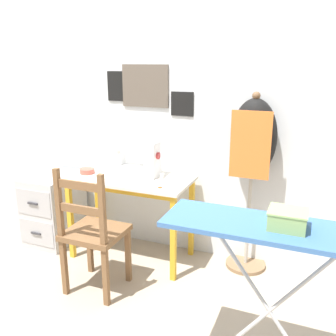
{
  "coord_description": "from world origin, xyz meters",
  "views": [
    {
      "loc": [
        1.38,
        -2.31,
        1.63
      ],
      "look_at": [
        0.34,
        0.23,
        0.83
      ],
      "focal_mm": 40.0,
      "sensor_mm": 36.0,
      "label": 1
    }
  ],
  "objects_px": {
    "sewing_machine": "(140,160)",
    "dress_form": "(253,147)",
    "storage_box": "(288,219)",
    "ironing_board": "(276,237)",
    "filing_cabinet": "(54,208)",
    "scissors": "(164,188)",
    "thread_spool_near_machine": "(162,176)",
    "fabric_bowl": "(87,171)",
    "wooden_chair": "(93,233)"
  },
  "relations": [
    {
      "from": "filing_cabinet",
      "to": "storage_box",
      "type": "relative_size",
      "value": 3.65
    },
    {
      "from": "fabric_bowl",
      "to": "filing_cabinet",
      "type": "xyz_separation_m",
      "value": [
        -0.42,
        0.05,
        -0.42
      ]
    },
    {
      "from": "thread_spool_near_machine",
      "to": "filing_cabinet",
      "type": "distance_m",
      "value": 1.14
    },
    {
      "from": "sewing_machine",
      "to": "thread_spool_near_machine",
      "type": "bearing_deg",
      "value": -1.95
    },
    {
      "from": "fabric_bowl",
      "to": "dress_form",
      "type": "bearing_deg",
      "value": 10.46
    },
    {
      "from": "thread_spool_near_machine",
      "to": "storage_box",
      "type": "xyz_separation_m",
      "value": [
        1.03,
        -0.98,
        0.2
      ]
    },
    {
      "from": "scissors",
      "to": "thread_spool_near_machine",
      "type": "xyz_separation_m",
      "value": [
        -0.1,
        0.21,
        0.02
      ]
    },
    {
      "from": "filing_cabinet",
      "to": "scissors",
      "type": "bearing_deg",
      "value": -7.41
    },
    {
      "from": "filing_cabinet",
      "to": "dress_form",
      "type": "xyz_separation_m",
      "value": [
        1.74,
        0.2,
        0.69
      ]
    },
    {
      "from": "filing_cabinet",
      "to": "ironing_board",
      "type": "height_order",
      "value": "ironing_board"
    },
    {
      "from": "fabric_bowl",
      "to": "wooden_chair",
      "type": "xyz_separation_m",
      "value": [
        0.36,
        -0.49,
        -0.28
      ]
    },
    {
      "from": "sewing_machine",
      "to": "ironing_board",
      "type": "xyz_separation_m",
      "value": [
        1.19,
        -0.98,
        -0.01
      ]
    },
    {
      "from": "scissors",
      "to": "ironing_board",
      "type": "bearing_deg",
      "value": -40.74
    },
    {
      "from": "wooden_chair",
      "to": "filing_cabinet",
      "type": "xyz_separation_m",
      "value": [
        -0.78,
        0.54,
        -0.13
      ]
    },
    {
      "from": "dress_form",
      "to": "ironing_board",
      "type": "distance_m",
      "value": 1.17
    },
    {
      "from": "thread_spool_near_machine",
      "to": "wooden_chair",
      "type": "bearing_deg",
      "value": -114.8
    },
    {
      "from": "fabric_bowl",
      "to": "thread_spool_near_machine",
      "type": "height_order",
      "value": "same"
    },
    {
      "from": "sewing_machine",
      "to": "wooden_chair",
      "type": "height_order",
      "value": "sewing_machine"
    },
    {
      "from": "scissors",
      "to": "dress_form",
      "type": "xyz_separation_m",
      "value": [
        0.58,
        0.35,
        0.29
      ]
    },
    {
      "from": "fabric_bowl",
      "to": "ironing_board",
      "type": "bearing_deg",
      "value": -28.09
    },
    {
      "from": "filing_cabinet",
      "to": "thread_spool_near_machine",
      "type": "bearing_deg",
      "value": 3.24
    },
    {
      "from": "dress_form",
      "to": "storage_box",
      "type": "relative_size",
      "value": 8.13
    },
    {
      "from": "scissors",
      "to": "ironing_board",
      "type": "relative_size",
      "value": 0.12
    },
    {
      "from": "fabric_bowl",
      "to": "wooden_chair",
      "type": "height_order",
      "value": "wooden_chair"
    },
    {
      "from": "sewing_machine",
      "to": "dress_form",
      "type": "distance_m",
      "value": 0.9
    },
    {
      "from": "sewing_machine",
      "to": "filing_cabinet",
      "type": "bearing_deg",
      "value": -175.59
    },
    {
      "from": "scissors",
      "to": "wooden_chair",
      "type": "distance_m",
      "value": 0.6
    },
    {
      "from": "filing_cabinet",
      "to": "ironing_board",
      "type": "relative_size",
      "value": 0.6
    },
    {
      "from": "scissors",
      "to": "filing_cabinet",
      "type": "distance_m",
      "value": 1.24
    },
    {
      "from": "thread_spool_near_machine",
      "to": "filing_cabinet",
      "type": "bearing_deg",
      "value": -176.76
    },
    {
      "from": "storage_box",
      "to": "filing_cabinet",
      "type": "bearing_deg",
      "value": 156.3
    },
    {
      "from": "fabric_bowl",
      "to": "dress_form",
      "type": "distance_m",
      "value": 1.37
    },
    {
      "from": "scissors",
      "to": "ironing_board",
      "type": "height_order",
      "value": "ironing_board"
    },
    {
      "from": "storage_box",
      "to": "ironing_board",
      "type": "bearing_deg",
      "value": 175.86
    },
    {
      "from": "sewing_machine",
      "to": "scissors",
      "type": "relative_size",
      "value": 2.74
    },
    {
      "from": "wooden_chair",
      "to": "ironing_board",
      "type": "xyz_separation_m",
      "value": [
        1.27,
        -0.38,
        0.39
      ]
    },
    {
      "from": "wooden_chair",
      "to": "filing_cabinet",
      "type": "relative_size",
      "value": 1.49
    },
    {
      "from": "wooden_chair",
      "to": "thread_spool_near_machine",
      "type": "bearing_deg",
      "value": 65.2
    },
    {
      "from": "thread_spool_near_machine",
      "to": "fabric_bowl",
      "type": "bearing_deg",
      "value": -170.44
    },
    {
      "from": "fabric_bowl",
      "to": "thread_spool_near_machine",
      "type": "relative_size",
      "value": 3.06
    },
    {
      "from": "thread_spool_near_machine",
      "to": "storage_box",
      "type": "height_order",
      "value": "storage_box"
    },
    {
      "from": "ironing_board",
      "to": "storage_box",
      "type": "relative_size",
      "value": 6.13
    },
    {
      "from": "thread_spool_near_machine",
      "to": "filing_cabinet",
      "type": "relative_size",
      "value": 0.06
    },
    {
      "from": "dress_form",
      "to": "ironing_board",
      "type": "height_order",
      "value": "dress_form"
    },
    {
      "from": "thread_spool_near_machine",
      "to": "storage_box",
      "type": "distance_m",
      "value": 1.44
    },
    {
      "from": "thread_spool_near_machine",
      "to": "wooden_chair",
      "type": "relative_size",
      "value": 0.04
    },
    {
      "from": "scissors",
      "to": "thread_spool_near_machine",
      "type": "bearing_deg",
      "value": 116.24
    },
    {
      "from": "sewing_machine",
      "to": "scissors",
      "type": "bearing_deg",
      "value": -36.03
    },
    {
      "from": "filing_cabinet",
      "to": "ironing_board",
      "type": "bearing_deg",
      "value": -24.07
    },
    {
      "from": "thread_spool_near_machine",
      "to": "ironing_board",
      "type": "xyz_separation_m",
      "value": [
        0.99,
        -0.97,
        0.11
      ]
    }
  ]
}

